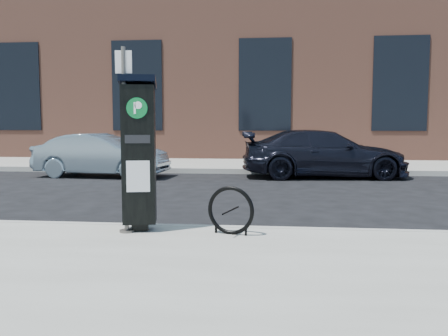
# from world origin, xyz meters

# --- Properties ---
(ground) EXTENTS (120.00, 120.00, 0.00)m
(ground) POSITION_xyz_m (0.00, 0.00, 0.00)
(ground) COLOR black
(ground) RESTS_ON ground
(sidewalk_far) EXTENTS (60.00, 12.00, 0.15)m
(sidewalk_far) POSITION_xyz_m (0.00, 14.00, 0.07)
(sidewalk_far) COLOR gray
(sidewalk_far) RESTS_ON ground
(curb_near) EXTENTS (60.00, 0.12, 0.16)m
(curb_near) POSITION_xyz_m (0.00, -0.02, 0.07)
(curb_near) COLOR #9E9B93
(curb_near) RESTS_ON ground
(curb_far) EXTENTS (60.00, 0.12, 0.16)m
(curb_far) POSITION_xyz_m (0.00, 8.02, 0.07)
(curb_far) COLOR #9E9B93
(curb_far) RESTS_ON ground
(building) EXTENTS (28.00, 10.05, 8.25)m
(building) POSITION_xyz_m (-0.00, 17.00, 4.15)
(building) COLOR brown
(building) RESTS_ON ground
(parking_kiosk) EXTENTS (0.53, 0.49, 2.01)m
(parking_kiosk) POSITION_xyz_m (-1.39, -0.35, 1.18)
(parking_kiosk) COLOR black
(parking_kiosk) RESTS_ON sidewalk_near
(sign_pole) EXTENTS (0.21, 0.19, 2.36)m
(sign_pole) POSITION_xyz_m (-1.53, -0.48, 1.32)
(sign_pole) COLOR #5D5752
(sign_pole) RESTS_ON sidewalk_near
(bike_rack) EXTENTS (0.61, 0.22, 0.62)m
(bike_rack) POSITION_xyz_m (-0.18, -0.46, 0.45)
(bike_rack) COLOR black
(bike_rack) RESTS_ON sidewalk_near
(car_silver) EXTENTS (3.87, 1.62, 1.24)m
(car_silver) POSITION_xyz_m (-4.58, 6.82, 0.62)
(car_silver) COLOR gray
(car_silver) RESTS_ON ground
(car_dark) EXTENTS (4.82, 2.31, 1.36)m
(car_dark) POSITION_xyz_m (1.79, 7.36, 0.68)
(car_dark) COLOR black
(car_dark) RESTS_ON ground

